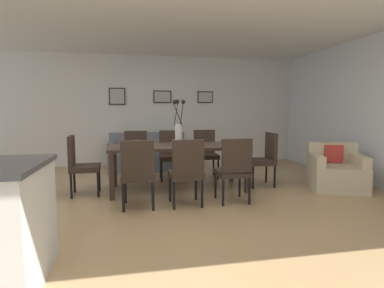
# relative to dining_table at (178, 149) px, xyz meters

# --- Properties ---
(ground_plane) EXTENTS (9.00, 9.00, 0.00)m
(ground_plane) POSITION_rel_dining_table_xyz_m (-0.26, -0.64, -0.67)
(ground_plane) COLOR tan
(back_wall_panel) EXTENTS (9.00, 0.10, 2.60)m
(back_wall_panel) POSITION_rel_dining_table_xyz_m (-0.26, 2.61, 0.63)
(back_wall_panel) COLOR silver
(back_wall_panel) RESTS_ON ground
(side_window_wall) EXTENTS (0.10, 6.30, 2.60)m
(side_window_wall) POSITION_rel_dining_table_xyz_m (3.39, -0.24, 0.63)
(side_window_wall) COLOR white
(side_window_wall) RESTS_ON ground
(ceiling_panel) EXTENTS (9.00, 7.20, 0.08)m
(ceiling_panel) POSITION_rel_dining_table_xyz_m (-0.26, -0.24, 1.97)
(ceiling_panel) COLOR white
(dining_table) EXTENTS (2.20, 0.91, 0.74)m
(dining_table) POSITION_rel_dining_table_xyz_m (0.00, 0.00, 0.00)
(dining_table) COLOR #3D2D23
(dining_table) RESTS_ON ground
(dining_chair_near_left) EXTENTS (0.46, 0.46, 0.92)m
(dining_chair_near_left) POSITION_rel_dining_table_xyz_m (-0.67, -0.87, -0.16)
(dining_chair_near_left) COLOR #33261E
(dining_chair_near_left) RESTS_ON ground
(dining_chair_near_right) EXTENTS (0.46, 0.46, 0.92)m
(dining_chair_near_right) POSITION_rel_dining_table_xyz_m (-0.68, 0.84, -0.16)
(dining_chair_near_right) COLOR #33261E
(dining_chair_near_right) RESTS_ON ground
(dining_chair_far_left) EXTENTS (0.45, 0.45, 0.92)m
(dining_chair_far_left) POSITION_rel_dining_table_xyz_m (-0.03, -0.89, -0.16)
(dining_chair_far_left) COLOR #33261E
(dining_chair_far_left) RESTS_ON ground
(dining_chair_far_right) EXTENTS (0.46, 0.46, 0.92)m
(dining_chair_far_right) POSITION_rel_dining_table_xyz_m (-0.02, 0.84, -0.16)
(dining_chair_far_right) COLOR #33261E
(dining_chair_far_right) RESTS_ON ground
(dining_chair_mid_left) EXTENTS (0.44, 0.44, 0.92)m
(dining_chair_mid_left) POSITION_rel_dining_table_xyz_m (0.65, -0.87, -0.16)
(dining_chair_mid_left) COLOR #33261E
(dining_chair_mid_left) RESTS_ON ground
(dining_chair_mid_right) EXTENTS (0.45, 0.45, 0.92)m
(dining_chair_mid_right) POSITION_rel_dining_table_xyz_m (0.67, 0.87, -0.16)
(dining_chair_mid_right) COLOR #33261E
(dining_chair_mid_right) RESTS_ON ground
(dining_chair_head_west) EXTENTS (0.46, 0.46, 0.92)m
(dining_chair_head_west) POSITION_rel_dining_table_xyz_m (-1.53, -0.03, -0.16)
(dining_chair_head_west) COLOR #33261E
(dining_chair_head_west) RESTS_ON ground
(dining_chair_head_east) EXTENTS (0.47, 0.47, 0.92)m
(dining_chair_head_east) POSITION_rel_dining_table_xyz_m (1.51, -0.01, -0.16)
(dining_chair_head_east) COLOR #33261E
(dining_chair_head_east) RESTS_ON ground
(centerpiece_vase) EXTENTS (0.21, 0.23, 0.73)m
(centerpiece_vase) POSITION_rel_dining_table_xyz_m (0.00, 0.00, 0.35)
(centerpiece_vase) COLOR silver
(centerpiece_vase) RESTS_ON dining_table
(placemat_near_left) EXTENTS (0.32, 0.32, 0.01)m
(placemat_near_left) POSITION_rel_dining_table_xyz_m (-0.66, -0.20, 0.07)
(placemat_near_left) COLOR #4C4742
(placemat_near_left) RESTS_ON dining_table
(bowl_near_left) EXTENTS (0.17, 0.17, 0.07)m
(bowl_near_left) POSITION_rel_dining_table_xyz_m (-0.66, -0.20, 0.11)
(bowl_near_left) COLOR brown
(bowl_near_left) RESTS_ON dining_table
(placemat_near_right) EXTENTS (0.32, 0.32, 0.01)m
(placemat_near_right) POSITION_rel_dining_table_xyz_m (-0.66, 0.20, 0.07)
(placemat_near_right) COLOR #4C4742
(placemat_near_right) RESTS_ON dining_table
(bowl_near_right) EXTENTS (0.17, 0.17, 0.07)m
(bowl_near_right) POSITION_rel_dining_table_xyz_m (-0.66, 0.20, 0.11)
(bowl_near_right) COLOR brown
(bowl_near_right) RESTS_ON dining_table
(placemat_far_left) EXTENTS (0.32, 0.32, 0.01)m
(placemat_far_left) POSITION_rel_dining_table_xyz_m (-0.00, -0.20, 0.07)
(placemat_far_left) COLOR #4C4742
(placemat_far_left) RESTS_ON dining_table
(bowl_far_left) EXTENTS (0.17, 0.17, 0.07)m
(bowl_far_left) POSITION_rel_dining_table_xyz_m (-0.00, -0.20, 0.11)
(bowl_far_left) COLOR brown
(bowl_far_left) RESTS_ON dining_table
(placemat_far_right) EXTENTS (0.32, 0.32, 0.01)m
(placemat_far_right) POSITION_rel_dining_table_xyz_m (-0.00, 0.20, 0.07)
(placemat_far_right) COLOR #4C4742
(placemat_far_right) RESTS_ON dining_table
(bowl_far_right) EXTENTS (0.17, 0.17, 0.07)m
(bowl_far_right) POSITION_rel_dining_table_xyz_m (-0.00, 0.20, 0.11)
(bowl_far_right) COLOR brown
(bowl_far_right) RESTS_ON dining_table
(sofa) EXTENTS (1.70, 0.84, 0.80)m
(sofa) POSITION_rel_dining_table_xyz_m (-0.39, 1.88, -0.39)
(sofa) COLOR slate
(sofa) RESTS_ON ground
(armchair) EXTENTS (1.03, 1.03, 0.75)m
(armchair) POSITION_rel_dining_table_xyz_m (2.59, -0.43, -0.39)
(armchair) COLOR beige
(armchair) RESTS_ON ground
(framed_picture_left) EXTENTS (0.37, 0.03, 0.39)m
(framed_picture_left) POSITION_rel_dining_table_xyz_m (-1.06, 2.54, 0.96)
(framed_picture_left) COLOR black
(framed_picture_center) EXTENTS (0.43, 0.03, 0.30)m
(framed_picture_center) POSITION_rel_dining_table_xyz_m (-0.00, 2.54, 0.96)
(framed_picture_center) COLOR black
(framed_picture_right) EXTENTS (0.39, 0.03, 0.29)m
(framed_picture_right) POSITION_rel_dining_table_xyz_m (1.06, 2.54, 0.96)
(framed_picture_right) COLOR black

